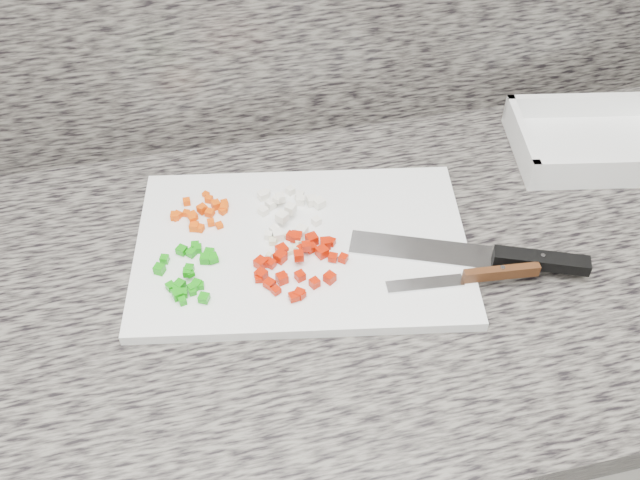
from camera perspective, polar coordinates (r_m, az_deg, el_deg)
The scene contains 11 objects.
cabinet at distance 1.30m, azimuth -4.11°, elevation -17.23°, with size 3.92×0.62×0.86m, color silver.
countertop at distance 0.92m, azimuth -5.55°, elevation -4.34°, with size 3.96×0.64×0.04m, color #635F57.
cutting_board at distance 0.94m, azimuth -1.47°, elevation -0.51°, with size 0.43×0.29×0.01m, color white.
carrot_pile at distance 0.98m, azimuth -9.50°, elevation 2.19°, with size 0.08×0.08×0.02m.
onion_pile at distance 0.97m, azimuth -2.70°, elevation 2.50°, with size 0.09×0.10×0.02m.
green_pepper_pile at distance 0.90m, azimuth -10.44°, elevation -2.54°, with size 0.08×0.10×0.02m.
red_pepper_pile at distance 0.90m, azimuth -1.79°, elevation -1.70°, with size 0.12×0.12×0.02m.
garlic_pile at distance 0.92m, azimuth -2.58°, elevation -0.39°, with size 0.05×0.04×0.01m.
chef_knife at distance 0.93m, azimuth 14.15°, elevation -1.31°, with size 0.29×0.14×0.02m.
paring_knife at distance 0.91m, azimuth 12.83°, elevation -2.78°, with size 0.19×0.03×0.02m.
tray at distance 1.16m, azimuth 20.99°, elevation 7.22°, with size 0.26×0.21×0.05m.
Camera 1 is at (-0.05, 0.85, 1.58)m, focal length 40.00 mm.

